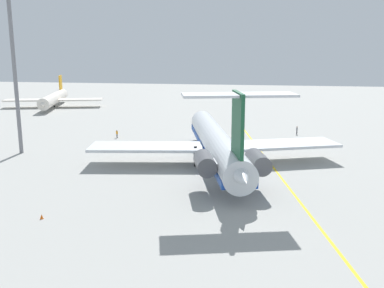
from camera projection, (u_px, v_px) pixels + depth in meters
ground at (246, 162)px, 74.16m from camera, size 304.25×304.25×0.00m
main_jetliner at (217, 143)px, 71.07m from camera, size 46.47×41.53×13.70m
airliner_mid_right at (53, 99)px, 139.61m from camera, size 30.77×30.72×9.28m
ground_crew_near_nose at (297, 129)px, 97.25m from camera, size 0.29×0.40×1.82m
ground_crew_near_tail at (117, 133)px, 93.54m from camera, size 0.27×0.43×1.69m
safety_cone_nose at (42, 217)px, 49.76m from camera, size 0.40×0.40×0.55m
taxiway_centreline at (272, 166)px, 71.78m from camera, size 98.70×18.52×0.01m
light_mast at (14, 67)px, 77.30m from camera, size 4.00×0.70×28.60m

